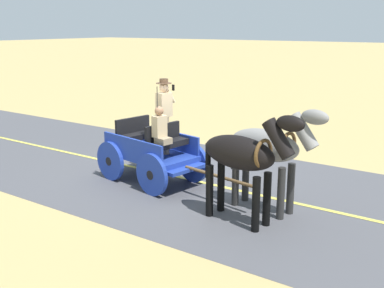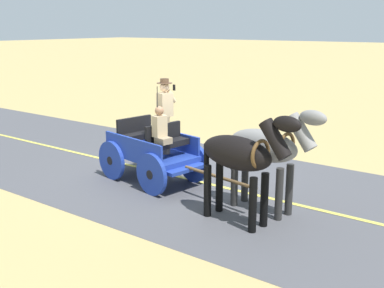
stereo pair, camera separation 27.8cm
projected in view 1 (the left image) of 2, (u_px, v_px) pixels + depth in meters
The scene contains 6 objects.
ground_plane at pixel (169, 175), 11.80m from camera, with size 200.00×200.00×0.00m, color tan.
road_surface at pixel (169, 175), 11.80m from camera, with size 6.26×160.00×0.01m, color #4C4C51.
road_centre_stripe at pixel (169, 175), 11.80m from camera, with size 0.12×160.00×0.00m, color #DBCC4C.
horse_drawn_carriage at pixel (153, 149), 11.13m from camera, with size 1.80×4.51×2.50m.
horse_near_side at pixel (269, 148), 9.23m from camera, with size 0.75×2.15×2.21m.
horse_off_side at pixel (243, 156), 8.67m from camera, with size 0.75×2.14×2.21m.
Camera 1 is at (8.92, 6.86, 3.68)m, focal length 43.61 mm.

